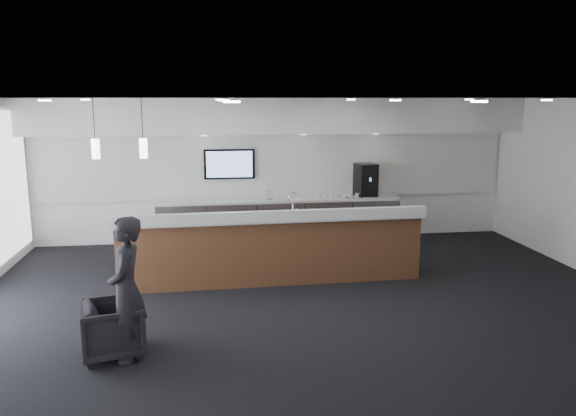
{
  "coord_description": "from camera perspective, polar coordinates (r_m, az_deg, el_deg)",
  "views": [
    {
      "loc": [
        -1.42,
        -7.73,
        3.01
      ],
      "look_at": [
        -0.14,
        1.3,
        1.21
      ],
      "focal_mm": 35.0,
      "sensor_mm": 36.0,
      "label": 1
    }
  ],
  "objects": [
    {
      "name": "ground",
      "position": [
        8.42,
        2.23,
        -9.77
      ],
      "size": [
        10.0,
        10.0,
        0.0
      ],
      "primitive_type": "plane",
      "color": "black",
      "rests_on": "ground"
    },
    {
      "name": "ceiling",
      "position": [
        7.86,
        2.39,
        11.1
      ],
      "size": [
        10.0,
        8.0,
        0.02
      ],
      "primitive_type": "cube",
      "color": "black",
      "rests_on": "back_wall"
    },
    {
      "name": "back_wall",
      "position": [
        11.92,
        -1.16,
        3.89
      ],
      "size": [
        10.0,
        0.02,
        3.0
      ],
      "primitive_type": "cube",
      "color": "white",
      "rests_on": "ground"
    },
    {
      "name": "soffit_bulkhead",
      "position": [
        11.38,
        -0.9,
        9.36
      ],
      "size": [
        10.0,
        0.9,
        0.7
      ],
      "primitive_type": "cube",
      "color": "silver",
      "rests_on": "back_wall"
    },
    {
      "name": "alcove_panel",
      "position": [
        11.87,
        -1.14,
        4.35
      ],
      "size": [
        9.8,
        0.06,
        1.4
      ],
      "primitive_type": "cube",
      "color": "silver",
      "rests_on": "back_wall"
    },
    {
      "name": "back_credenza",
      "position": [
        11.74,
        -0.92,
        -1.28
      ],
      "size": [
        5.06,
        0.66,
        0.95
      ],
      "color": "#A0A3A8",
      "rests_on": "ground"
    },
    {
      "name": "wall_tv",
      "position": [
        11.73,
        -5.97,
        4.46
      ],
      "size": [
        1.05,
        0.08,
        0.62
      ],
      "color": "black",
      "rests_on": "back_wall"
    },
    {
      "name": "pendant_left",
      "position": [
        8.62,
        -14.63,
        5.76
      ],
      "size": [
        0.12,
        0.12,
        0.3
      ],
      "primitive_type": "cylinder",
      "color": "beige",
      "rests_on": "ceiling"
    },
    {
      "name": "pendant_right",
      "position": [
        8.73,
        -19.21,
        5.57
      ],
      "size": [
        0.12,
        0.12,
        0.3
      ],
      "primitive_type": "cylinder",
      "color": "beige",
      "rests_on": "ceiling"
    },
    {
      "name": "ceiling_can_lights",
      "position": [
        7.86,
        2.39,
        10.88
      ],
      "size": [
        7.0,
        5.0,
        0.02
      ],
      "primitive_type": null,
      "color": "white",
      "rests_on": "ceiling"
    },
    {
      "name": "service_counter",
      "position": [
        9.32,
        -1.71,
        -3.97
      ],
      "size": [
        5.02,
        0.94,
        1.49
      ],
      "rotation": [
        0.0,
        0.0,
        0.02
      ],
      "color": "#56381C",
      "rests_on": "ground"
    },
    {
      "name": "coffee_machine",
      "position": [
        12.02,
        7.89,
        2.86
      ],
      "size": [
        0.46,
        0.55,
        0.69
      ],
      "rotation": [
        0.0,
        0.0,
        0.16
      ],
      "color": "black",
      "rests_on": "back_credenza"
    },
    {
      "name": "info_sign_left",
      "position": [
        11.53,
        -1.93,
        1.4
      ],
      "size": [
        0.15,
        0.06,
        0.21
      ],
      "primitive_type": "cube",
      "rotation": [
        0.0,
        0.0,
        0.26
      ],
      "color": "silver",
      "rests_on": "back_credenza"
    },
    {
      "name": "info_sign_right",
      "position": [
        11.82,
        6.15,
        1.64
      ],
      "size": [
        0.17,
        0.03,
        0.23
      ],
      "primitive_type": "cube",
      "rotation": [
        0.0,
        0.0,
        0.05
      ],
      "color": "silver",
      "rests_on": "back_credenza"
    },
    {
      "name": "armchair",
      "position": [
        7.09,
        -17.37,
        -11.6
      ],
      "size": [
        0.86,
        0.85,
        0.65
      ],
      "primitive_type": "imported",
      "rotation": [
        0.0,
        0.0,
        1.8
      ],
      "color": "black",
      "rests_on": "ground"
    },
    {
      "name": "lounge_guest",
      "position": [
        6.77,
        -16.09,
        -7.92
      ],
      "size": [
        0.42,
        0.62,
        1.69
      ],
      "primitive_type": "imported",
      "rotation": [
        0.0,
        0.0,
        -1.59
      ],
      "color": "black",
      "rests_on": "ground"
    },
    {
      "name": "cup_0",
      "position": [
        11.85,
        7.03,
        1.29
      ],
      "size": [
        0.09,
        0.09,
        0.08
      ],
      "primitive_type": "imported",
      "color": "white",
      "rests_on": "back_credenza"
    },
    {
      "name": "cup_1",
      "position": [
        11.81,
        6.38,
        1.27
      ],
      "size": [
        0.13,
        0.13,
        0.08
      ],
      "primitive_type": "imported",
      "rotation": [
        0.0,
        0.0,
        0.65
      ],
      "color": "white",
      "rests_on": "back_credenza"
    },
    {
      "name": "cup_2",
      "position": [
        11.78,
        5.72,
        1.26
      ],
      "size": [
        0.11,
        0.11,
        0.08
      ],
      "primitive_type": "imported",
      "rotation": [
        0.0,
        0.0,
        1.29
      ],
      "color": "white",
      "rests_on": "back_credenza"
    },
    {
      "name": "cup_3",
      "position": [
        11.75,
        5.05,
        1.24
      ],
      "size": [
        0.12,
        0.12,
        0.08
      ],
      "primitive_type": "imported",
      "rotation": [
        0.0,
        0.0,
        1.94
      ],
      "color": "white",
      "rests_on": "back_credenza"
    },
    {
      "name": "cup_4",
      "position": [
        11.71,
        4.39,
        1.23
      ],
      "size": [
        0.12,
        0.12,
        0.08
      ],
      "primitive_type": "imported",
      "rotation": [
        0.0,
        0.0,
        2.58
      ],
      "color": "white",
      "rests_on": "back_credenza"
    },
    {
      "name": "cup_5",
      "position": [
        11.69,
        3.72,
        1.21
      ],
      "size": [
        0.1,
        0.1,
        0.08
      ],
      "primitive_type": "imported",
      "rotation": [
        0.0,
        0.0,
        3.23
      ],
      "color": "white",
      "rests_on": "back_credenza"
    },
    {
      "name": "cup_6",
      "position": [
        11.66,
        3.04,
        1.19
      ],
      "size": [
        0.13,
        0.13,
        0.08
      ],
      "primitive_type": "imported",
      "rotation": [
        0.0,
        0.0,
        3.87
      ],
      "color": "white",
      "rests_on": "back_credenza"
    }
  ]
}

